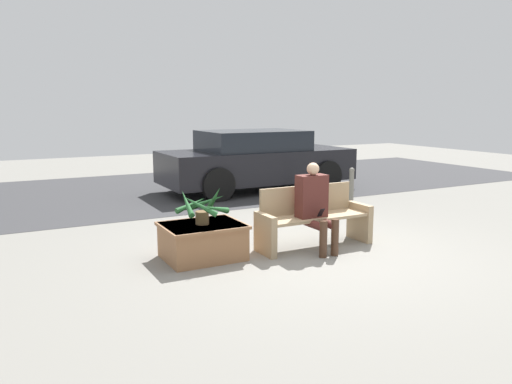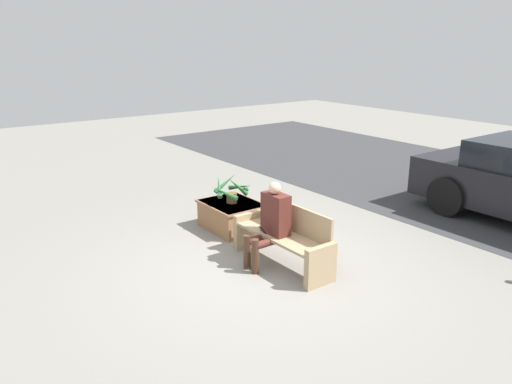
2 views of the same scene
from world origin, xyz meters
TOP-DOWN VIEW (x-y plane):
  - ground_plane at (0.00, 0.00)m, footprint 30.00×30.00m
  - road_surface at (0.00, 6.14)m, footprint 20.00×6.00m
  - bench at (0.08, 0.37)m, footprint 1.70×0.50m
  - person_seated at (-0.01, 0.19)m, footprint 0.42×0.59m
  - planter_box at (-1.53, 0.55)m, footprint 1.03×0.83m
  - potted_plant at (-1.52, 0.55)m, footprint 0.67×0.70m

SIDE VIEW (x-z plane):
  - ground_plane at x=0.00m, z-range 0.00..0.00m
  - road_surface at x=0.00m, z-range 0.00..0.01m
  - planter_box at x=-1.53m, z-range 0.02..0.48m
  - bench at x=0.08m, z-range -0.02..0.84m
  - person_seated at x=-0.01m, z-range 0.05..1.27m
  - potted_plant at x=-1.52m, z-range 0.43..0.95m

